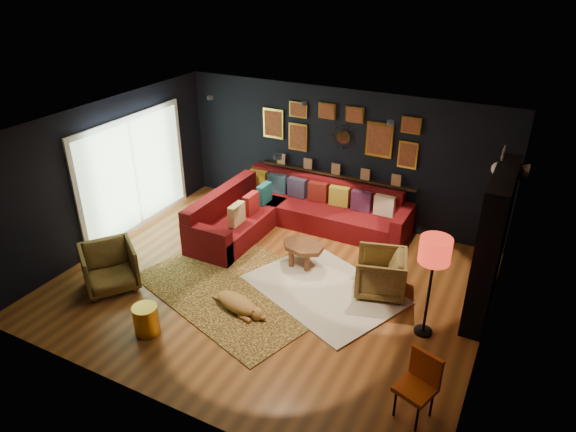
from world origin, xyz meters
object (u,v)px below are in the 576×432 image
at_px(sectional, 287,214).
at_px(floor_lamp, 435,255).
at_px(armchair_left, 109,265).
at_px(coffee_table, 303,248).
at_px(dog, 237,300).
at_px(armchair_right, 380,271).
at_px(orange_chair, 420,381).
at_px(pouf, 221,240).
at_px(gold_stool, 146,320).

distance_m(sectional, floor_lamp, 3.75).
xyz_separation_m(sectional, armchair_left, (-1.59, -3.03, 0.08)).
relative_size(coffee_table, dog, 0.87).
height_order(armchair_right, orange_chair, orange_chair).
distance_m(sectional, orange_chair, 4.74).
xyz_separation_m(orange_chair, floor_lamp, (-0.27, 1.46, 0.79)).
bearing_deg(pouf, dog, -48.93).
bearing_deg(dog, floor_lamp, 29.30).
distance_m(armchair_left, dog, 2.15).
bearing_deg(armchair_left, pouf, 8.92).
relative_size(armchair_right, gold_stool, 1.75).
distance_m(pouf, armchair_left, 1.99).
xyz_separation_m(armchair_right, dog, (-1.74, -1.43, -0.21)).
bearing_deg(gold_stool, pouf, 98.30).
xyz_separation_m(coffee_table, orange_chair, (2.54, -2.25, 0.15)).
relative_size(pouf, armchair_right, 0.66).
bearing_deg(armchair_right, coffee_table, -111.39).
xyz_separation_m(armchair_left, armchair_right, (3.84, 1.82, -0.02)).
bearing_deg(orange_chair, armchair_left, -164.49).
xyz_separation_m(floor_lamp, dog, (-2.61, -0.78, -1.10)).
relative_size(armchair_right, orange_chair, 0.92).
xyz_separation_m(sectional, coffee_table, (0.84, -1.07, 0.02)).
relative_size(sectional, coffee_table, 3.81).
xyz_separation_m(armchair_left, orange_chair, (4.98, -0.29, 0.09)).
xyz_separation_m(pouf, dog, (1.19, -1.37, -0.02)).
height_order(gold_stool, floor_lamp, floor_lamp).
xyz_separation_m(pouf, armchair_right, (2.93, 0.06, 0.19)).
relative_size(coffee_table, orange_chair, 1.07).
bearing_deg(floor_lamp, armchair_right, 143.18).
relative_size(sectional, armchair_right, 4.44).
relative_size(sectional, pouf, 6.71).
distance_m(pouf, floor_lamp, 3.99).
distance_m(coffee_table, floor_lamp, 2.58).
distance_m(gold_stool, floor_lamp, 4.03).
relative_size(sectional, floor_lamp, 2.23).
relative_size(pouf, dog, 0.50).
relative_size(sectional, dog, 3.33).
height_order(coffee_table, armchair_left, armchair_left).
distance_m(armchair_right, dog, 2.26).
distance_m(pouf, gold_stool, 2.40).
relative_size(pouf, gold_stool, 1.15).
height_order(coffee_table, orange_chair, orange_chair).
relative_size(pouf, armchair_left, 0.63).
distance_m(coffee_table, armchair_left, 3.13).
relative_size(gold_stool, orange_chair, 0.53).
height_order(coffee_table, dog, coffee_table).
bearing_deg(armchair_right, orange_chair, 12.84).
distance_m(pouf, armchair_right, 2.94).
distance_m(pouf, dog, 1.82).
bearing_deg(floor_lamp, armchair_left, -166.02).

